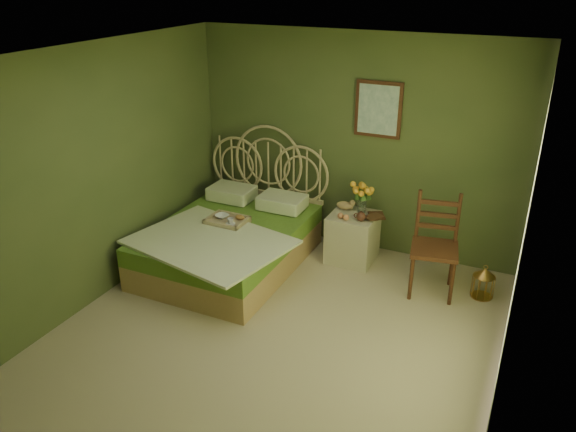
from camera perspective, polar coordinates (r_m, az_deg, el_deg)
The scene contains 14 objects.
floor at distance 5.45m, azimuth -1.70°, elevation -12.41°, with size 4.50×4.50×0.00m, color tan.
ceiling at distance 4.42m, azimuth -2.13°, elevation 15.74°, with size 4.50×4.50×0.00m, color silver.
wall_back at distance 6.75m, azimuth 6.82°, elevation 7.24°, with size 4.00×4.00×0.00m, color #566032.
wall_left at distance 5.91m, azimuth -19.51°, elevation 3.51°, with size 4.50×4.50×0.00m, color #566032.
wall_right at distance 4.35m, azimuth 22.39°, elevation -4.39°, with size 4.50×4.50×0.00m, color #566032.
wall_art at distance 6.53m, azimuth 9.16°, elevation 10.63°, with size 0.54×0.04×0.64m.
bed at distance 6.61m, azimuth -5.78°, elevation -2.33°, with size 1.81×2.29×1.42m.
nightstand at distance 6.68m, azimuth 6.67°, elevation -1.61°, with size 0.53×0.53×1.01m.
chair at distance 6.14m, azimuth 14.91°, elevation -2.22°, with size 0.56×0.56×1.09m.
birdcage at distance 6.33m, azimuth 19.22°, elevation -6.45°, with size 0.22×0.22×0.34m.
book_lower at distance 6.54m, azimuth 8.24°, elevation -0.01°, with size 0.17×0.23×0.02m, color #381E0F.
book_upper at distance 6.53m, azimuth 8.25°, elevation 0.14°, with size 0.15×0.21×0.02m, color #472819.
cereal_bowl at distance 6.58m, azimuth -6.74°, elevation -0.02°, with size 0.15×0.15×0.04m, color white.
coffee_cup at distance 6.41m, azimuth -5.88°, elevation -0.53°, with size 0.08×0.08×0.07m, color white.
Camera 1 is at (1.99, -3.89, 3.25)m, focal length 35.00 mm.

